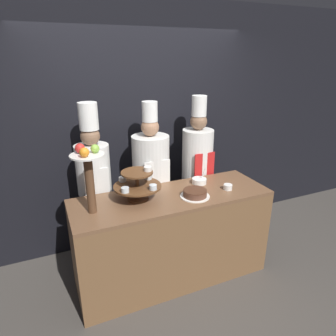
{
  "coord_description": "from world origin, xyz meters",
  "views": [
    {
      "loc": [
        -1.08,
        -2.06,
        2.21
      ],
      "look_at": [
        0.0,
        0.42,
        1.19
      ],
      "focal_mm": 32.0,
      "sensor_mm": 36.0,
      "label": 1
    }
  ],
  "objects_px": {
    "cup_white": "(228,187)",
    "chef_center_left": "(151,175)",
    "tiered_stand": "(138,184)",
    "chef_left": "(94,182)",
    "cake_round": "(195,193)",
    "chef_center_right": "(197,166)",
    "serving_bowl_far": "(199,181)",
    "fruit_pedestal": "(88,170)"
  },
  "relations": [
    {
      "from": "tiered_stand",
      "to": "chef_center_left",
      "type": "bearing_deg",
      "value": 56.92
    },
    {
      "from": "chef_center_left",
      "to": "chef_center_right",
      "type": "xyz_separation_m",
      "value": [
        0.58,
        0.0,
        0.02
      ]
    },
    {
      "from": "cake_round",
      "to": "chef_center_left",
      "type": "distance_m",
      "value": 0.67
    },
    {
      "from": "fruit_pedestal",
      "to": "chef_center_left",
      "type": "xyz_separation_m",
      "value": [
        0.74,
        0.54,
        -0.38
      ]
    },
    {
      "from": "fruit_pedestal",
      "to": "cup_white",
      "type": "bearing_deg",
      "value": -3.23
    },
    {
      "from": "chef_left",
      "to": "chef_center_left",
      "type": "bearing_deg",
      "value": -0.02
    },
    {
      "from": "cup_white",
      "to": "fruit_pedestal",
      "type": "bearing_deg",
      "value": 176.77
    },
    {
      "from": "fruit_pedestal",
      "to": "cake_round",
      "type": "distance_m",
      "value": 1.03
    },
    {
      "from": "fruit_pedestal",
      "to": "chef_center_left",
      "type": "relative_size",
      "value": 0.34
    },
    {
      "from": "fruit_pedestal",
      "to": "serving_bowl_far",
      "type": "distance_m",
      "value": 1.22
    },
    {
      "from": "cake_round",
      "to": "serving_bowl_far",
      "type": "xyz_separation_m",
      "value": [
        0.19,
        0.26,
        -0.0
      ]
    },
    {
      "from": "fruit_pedestal",
      "to": "chef_center_right",
      "type": "xyz_separation_m",
      "value": [
        1.33,
        0.54,
        -0.35
      ]
    },
    {
      "from": "serving_bowl_far",
      "to": "chef_center_right",
      "type": "xyz_separation_m",
      "value": [
        0.18,
        0.37,
        0.01
      ]
    },
    {
      "from": "cup_white",
      "to": "chef_center_left",
      "type": "bearing_deg",
      "value": 133.74
    },
    {
      "from": "chef_left",
      "to": "chef_center_left",
      "type": "xyz_separation_m",
      "value": [
        0.62,
        -0.0,
        -0.03
      ]
    },
    {
      "from": "cup_white",
      "to": "chef_center_right",
      "type": "bearing_deg",
      "value": 91.23
    },
    {
      "from": "cup_white",
      "to": "chef_left",
      "type": "height_order",
      "value": "chef_left"
    },
    {
      "from": "cup_white",
      "to": "chef_center_right",
      "type": "xyz_separation_m",
      "value": [
        -0.01,
        0.62,
        0.02
      ]
    },
    {
      "from": "tiered_stand",
      "to": "chef_center_right",
      "type": "xyz_separation_m",
      "value": [
        0.88,
        0.47,
        -0.12
      ]
    },
    {
      "from": "tiered_stand",
      "to": "cup_white",
      "type": "distance_m",
      "value": 0.92
    },
    {
      "from": "cup_white",
      "to": "chef_center_left",
      "type": "distance_m",
      "value": 0.86
    },
    {
      "from": "fruit_pedestal",
      "to": "cup_white",
      "type": "relative_size",
      "value": 6.92
    },
    {
      "from": "cup_white",
      "to": "chef_left",
      "type": "bearing_deg",
      "value": 152.98
    },
    {
      "from": "tiered_stand",
      "to": "fruit_pedestal",
      "type": "bearing_deg",
      "value": -169.95
    },
    {
      "from": "serving_bowl_far",
      "to": "chef_center_left",
      "type": "distance_m",
      "value": 0.55
    },
    {
      "from": "fruit_pedestal",
      "to": "chef_left",
      "type": "xyz_separation_m",
      "value": [
        0.12,
        0.54,
        -0.35
      ]
    },
    {
      "from": "tiered_stand",
      "to": "chef_center_right",
      "type": "relative_size",
      "value": 0.25
    },
    {
      "from": "cake_round",
      "to": "cup_white",
      "type": "relative_size",
      "value": 3.25
    },
    {
      "from": "chef_center_left",
      "to": "cup_white",
      "type": "bearing_deg",
      "value": -46.26
    },
    {
      "from": "fruit_pedestal",
      "to": "serving_bowl_far",
      "type": "height_order",
      "value": "fruit_pedestal"
    },
    {
      "from": "serving_bowl_far",
      "to": "chef_left",
      "type": "height_order",
      "value": "chef_left"
    },
    {
      "from": "fruit_pedestal",
      "to": "cup_white",
      "type": "height_order",
      "value": "fruit_pedestal"
    },
    {
      "from": "cake_round",
      "to": "serving_bowl_far",
      "type": "distance_m",
      "value": 0.33
    },
    {
      "from": "cake_round",
      "to": "cup_white",
      "type": "bearing_deg",
      "value": 1.68
    },
    {
      "from": "fruit_pedestal",
      "to": "chef_center_left",
      "type": "height_order",
      "value": "chef_center_left"
    },
    {
      "from": "serving_bowl_far",
      "to": "tiered_stand",
      "type": "bearing_deg",
      "value": -172.18
    },
    {
      "from": "chef_left",
      "to": "chef_center_right",
      "type": "relative_size",
      "value": 1.0
    },
    {
      "from": "fruit_pedestal",
      "to": "chef_left",
      "type": "distance_m",
      "value": 0.66
    },
    {
      "from": "fruit_pedestal",
      "to": "chef_center_left",
      "type": "distance_m",
      "value": 1.0
    },
    {
      "from": "cake_round",
      "to": "serving_bowl_far",
      "type": "bearing_deg",
      "value": 53.63
    },
    {
      "from": "fruit_pedestal",
      "to": "serving_bowl_far",
      "type": "relative_size",
      "value": 3.86
    },
    {
      "from": "fruit_pedestal",
      "to": "chef_left",
      "type": "relative_size",
      "value": 0.34
    }
  ]
}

